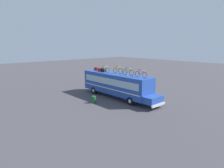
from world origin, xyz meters
name	(u,v)px	position (x,y,z in m)	size (l,w,h in m)	color
ground_plane	(116,97)	(0.00, 0.00, 0.00)	(120.00, 120.00, 0.00)	#423F44
bus	(117,84)	(0.19, 0.00, 1.83)	(12.12, 2.52, 3.16)	#23479E
luggage_bag_1	(96,69)	(-4.37, 0.20, 3.37)	(0.61, 0.36, 0.41)	maroon
luggage_bag_2	(100,70)	(-3.43, 0.18, 3.35)	(0.53, 0.52, 0.37)	maroon
luggage_bag_3	(103,70)	(-2.53, -0.03, 3.39)	(0.75, 0.40, 0.45)	black
rooftop_bicycle_1	(105,70)	(-1.85, -0.30, 3.53)	(1.72, 0.44, 0.87)	black
rooftop_bicycle_2	(118,70)	(0.14, 0.21, 3.56)	(1.72, 0.44, 0.97)	black
rooftop_bicycle_3	(128,72)	(2.12, 0.06, 3.55)	(1.81, 0.44, 0.94)	black
rooftop_bicycle_4	(141,74)	(4.14, 0.02, 3.54)	(1.73, 0.44, 0.90)	black
trash_bin	(94,100)	(0.11, -3.70, 0.41)	(0.48, 0.48, 0.83)	#1E592D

